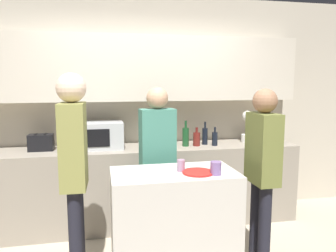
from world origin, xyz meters
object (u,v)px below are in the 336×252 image
bottle_2 (205,136)px  bottle_3 (215,138)px  person_right (262,164)px  plate_on_island (198,172)px  person_left (74,162)px  bottle_0 (186,136)px  microwave (100,135)px  toaster (41,142)px  cup_1 (216,168)px  cup_0 (181,165)px  bottle_1 (197,139)px  person_center (158,154)px  potted_plant (247,127)px

bottle_2 → bottle_3: size_ratio=1.23×
person_right → plate_on_island: bearing=97.9°
person_left → person_right: bearing=91.1°
bottle_0 → microwave: bearing=175.5°
toaster → cup_1: bearing=-40.4°
bottle_2 → person_left: bearing=-142.2°
cup_0 → microwave: bearing=119.8°
bottle_1 → plate_on_island: size_ratio=0.85×
bottle_3 → person_center: 0.92m
bottle_2 → cup_0: (-0.57, -1.14, -0.05)m
plate_on_island → cup_0: 0.15m
person_left → plate_on_island: bearing=85.4°
potted_plant → person_left: bearing=-150.3°
microwave → plate_on_island: bearing=-57.7°
cup_1 → person_right: person_right is taller
microwave → bottle_3: size_ratio=2.33×
microwave → person_left: size_ratio=0.30×
cup_0 → person_right: size_ratio=0.06×
plate_on_island → person_left: size_ratio=0.15×
microwave → cup_0: microwave is taller
cup_0 → person_center: 0.56m
toaster → person_left: (0.44, -1.14, 0.03)m
bottle_3 → plate_on_island: bottle_3 is taller
microwave → bottle_0: (0.99, -0.08, -0.03)m
microwave → bottle_2: size_ratio=1.89×
bottle_2 → person_left: size_ratio=0.16×
plate_on_island → person_right: person_right is taller
toaster → cup_1: 2.03m
bottle_0 → plate_on_island: (-0.20, -1.17, -0.10)m
cup_1 → potted_plant: bearing=56.3°
bottle_0 → cup_0: bearing=-106.5°
microwave → person_left: (-0.20, -1.13, -0.03)m
microwave → person_center: size_ratio=0.32×
cup_1 → person_right: (0.49, 0.16, -0.03)m
cup_0 → person_right: 0.74m
bottle_1 → bottle_2: (0.12, 0.06, 0.02)m
potted_plant → plate_on_island: (-1.01, -1.24, -0.18)m
bottle_3 → cup_1: size_ratio=2.06×
cup_1 → person_center: 0.79m
toaster → cup_0: toaster is taller
bottle_3 → person_right: person_right is taller
microwave → bottle_3: (1.33, -0.11, -0.06)m
toaster → potted_plant: bearing=0.0°
bottle_1 → bottle_2: bearing=27.3°
toaster → bottle_3: bottle_3 is taller
microwave → cup_0: size_ratio=5.24×
bottle_0 → bottle_2: (0.25, 0.06, -0.01)m
microwave → bottle_3: bearing=-4.9°
person_right → person_center: bearing=57.1°
bottle_1 → cup_0: (-0.45, -1.07, -0.02)m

